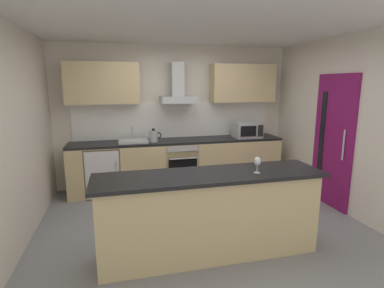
% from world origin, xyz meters
% --- Properties ---
extents(ground, '(5.36, 4.75, 0.02)m').
position_xyz_m(ground, '(0.00, 0.00, -0.01)').
color(ground, gray).
extents(ceiling, '(5.36, 4.75, 0.02)m').
position_xyz_m(ceiling, '(0.00, 0.00, 2.61)').
color(ceiling, white).
extents(wall_back, '(5.36, 0.12, 2.60)m').
position_xyz_m(wall_back, '(0.00, 1.94, 1.30)').
color(wall_back, silver).
rests_on(wall_back, ground).
extents(wall_left, '(0.12, 4.75, 2.60)m').
position_xyz_m(wall_left, '(-2.24, 0.00, 1.30)').
color(wall_left, silver).
rests_on(wall_left, ground).
extents(wall_right, '(0.12, 4.75, 2.60)m').
position_xyz_m(wall_right, '(2.24, 0.00, 1.30)').
color(wall_right, silver).
rests_on(wall_right, ground).
extents(backsplash_tile, '(3.70, 0.02, 0.66)m').
position_xyz_m(backsplash_tile, '(0.00, 1.86, 1.23)').
color(backsplash_tile, white).
extents(counter_back, '(3.83, 0.60, 0.90)m').
position_xyz_m(counter_back, '(0.00, 1.56, 0.45)').
color(counter_back, '#D1B784').
rests_on(counter_back, ground).
extents(counter_island, '(2.50, 0.64, 0.95)m').
position_xyz_m(counter_island, '(-0.11, -0.74, 0.48)').
color(counter_island, '#D1B784').
rests_on(counter_island, ground).
extents(upper_cabinets, '(3.78, 0.32, 0.70)m').
position_xyz_m(upper_cabinets, '(0.00, 1.71, 1.91)').
color(upper_cabinets, '#D1B784').
extents(side_door, '(0.08, 0.85, 2.05)m').
position_xyz_m(side_door, '(2.16, 0.20, 1.03)').
color(side_door, '#7A1456').
rests_on(side_door, ground).
extents(oven, '(0.60, 0.62, 0.80)m').
position_xyz_m(oven, '(0.01, 1.53, 0.46)').
color(oven, slate).
rests_on(oven, ground).
extents(refrigerator, '(0.58, 0.60, 0.85)m').
position_xyz_m(refrigerator, '(-1.34, 1.53, 0.43)').
color(refrigerator, white).
rests_on(refrigerator, ground).
extents(microwave, '(0.50, 0.38, 0.30)m').
position_xyz_m(microwave, '(1.32, 1.50, 1.05)').
color(microwave, '#B7BABC').
rests_on(microwave, counter_back).
extents(sink, '(0.50, 0.40, 0.26)m').
position_xyz_m(sink, '(-0.81, 1.54, 0.93)').
color(sink, silver).
rests_on(sink, counter_back).
extents(kettle, '(0.29, 0.15, 0.24)m').
position_xyz_m(kettle, '(-0.46, 1.50, 1.01)').
color(kettle, '#B7BABC').
rests_on(kettle, counter_back).
extents(range_hood, '(0.62, 0.45, 0.72)m').
position_xyz_m(range_hood, '(0.01, 1.66, 1.79)').
color(range_hood, '#B7BABC').
extents(wine_glass, '(0.08, 0.08, 0.18)m').
position_xyz_m(wine_glass, '(0.38, -0.83, 1.08)').
color(wine_glass, silver).
rests_on(wine_glass, counter_island).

